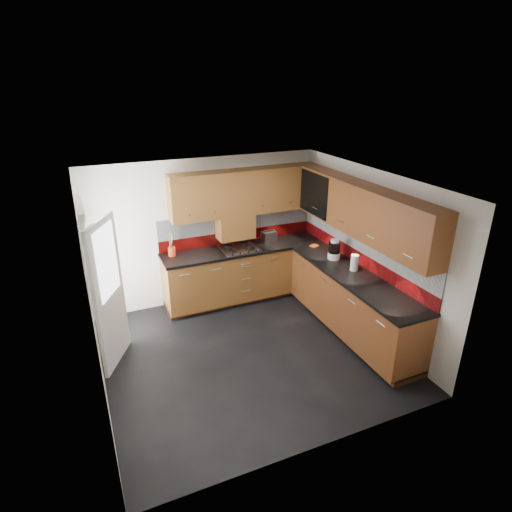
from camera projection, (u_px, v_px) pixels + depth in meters
name	position (u px, v px, depth m)	size (l,w,h in m)	color
room	(248.00, 253.00, 5.37)	(4.00, 3.80, 2.64)	black
base_cabinets	(293.00, 289.00, 6.78)	(2.70, 3.20, 0.95)	brown
countertop	(294.00, 261.00, 6.57)	(2.72, 3.22, 0.04)	black
backsplash	(300.00, 237.00, 6.73)	(2.70, 3.20, 0.54)	#680A09
upper_cabinets	(304.00, 201.00, 6.34)	(2.50, 3.20, 0.72)	brown
extractor_hood	(235.00, 226.00, 7.00)	(0.60, 0.33, 0.40)	brown
glass_cabinet	(322.00, 192.00, 6.75)	(0.32, 0.80, 0.66)	black
back_door	(99.00, 287.00, 5.53)	(0.42, 1.19, 2.04)	white
gas_hob	(239.00, 248.00, 6.98)	(0.59, 0.52, 0.05)	silver
utensil_pot	(172.00, 250.00, 6.69)	(0.11, 0.11, 0.40)	red
toaster	(269.00, 236.00, 7.30)	(0.26, 0.18, 0.18)	silver
food_processor	(334.00, 250.00, 6.56)	(0.19, 0.19, 0.31)	white
paper_towel	(354.00, 263.00, 6.18)	(0.12, 0.12, 0.24)	white
orange_cloth	(314.00, 246.00, 7.09)	(0.13, 0.11, 0.01)	red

